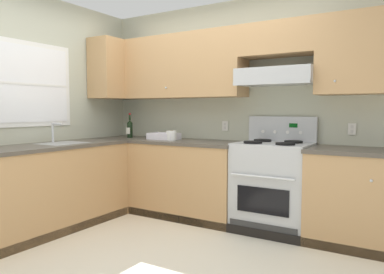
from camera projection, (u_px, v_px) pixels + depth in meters
The scene contains 9 objects.
ground_plane at pixel (139, 255), 3.25m from camera, with size 7.04×7.04×0.00m, color beige.
wall_back at pixel (250, 92), 4.24m from camera, with size 4.68×0.57×2.55m.
wall_left at pixel (41, 104), 4.18m from camera, with size 0.47×4.00×2.55m.
counter_back_run at pixel (217, 182), 4.21m from camera, with size 3.60×0.65×0.91m.
counter_left_run at pixel (46, 188), 3.86m from camera, with size 0.63×1.91×1.13m.
stove at pixel (273, 186), 3.88m from camera, with size 0.76×0.62×1.20m.
wine_bottle at pixel (130, 128), 4.84m from camera, with size 0.07×0.07×0.32m.
bowl at pixel (164, 137), 4.57m from camera, with size 0.36×0.24×0.08m.
paper_towel_roll at pixel (171, 135), 4.43m from camera, with size 0.12×0.12×0.11m.
Camera 1 is at (2.05, -2.46, 1.27)m, focal length 34.63 mm.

